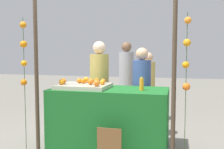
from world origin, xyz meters
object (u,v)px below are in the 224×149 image
stall_counter (110,119)px  orange_1 (86,80)px  juice_bottle (142,84)px  chalkboard_sign (109,148)px  orange_0 (83,81)px  vendor_left (99,92)px  vendor_right (142,97)px

stall_counter → orange_1: orange_1 is taller
juice_bottle → chalkboard_sign: (-0.33, -0.54, -0.77)m
orange_0 → orange_1: 0.14m
orange_0 → orange_1: (0.00, 0.14, 0.01)m
stall_counter → chalkboard_sign: size_ratio=3.35×
stall_counter → vendor_left: bearing=119.5°
orange_0 → juice_bottle: bearing=-6.8°
stall_counter → orange_0: bearing=175.5°
vendor_right → orange_0: bearing=-146.0°
stall_counter → juice_bottle: size_ratio=9.18×
orange_1 → vendor_right: (0.84, 0.43, -0.31)m
chalkboard_sign → vendor_left: size_ratio=0.31×
stall_counter → vendor_right: vendor_right is taller
stall_counter → orange_0: (-0.44, 0.03, 0.56)m
orange_1 → juice_bottle: size_ratio=0.48×
orange_1 → chalkboard_sign: bearing=-53.1°
orange_0 → chalkboard_sign: (0.60, -0.66, -0.78)m
vendor_left → orange_1: bearing=-100.2°
juice_bottle → chalkboard_sign: 1.00m
orange_0 → vendor_left: bearing=82.0°
orange_0 → vendor_left: vendor_left is taller
orange_1 → vendor_left: bearing=79.8°
chalkboard_sign → vendor_left: vendor_left is taller
stall_counter → orange_0: 0.71m
orange_1 → juice_bottle: bearing=-15.0°
juice_bottle → chalkboard_sign: bearing=-121.4°
orange_0 → juice_bottle: juice_bottle is taller
orange_1 → vendor_left: size_ratio=0.05×
juice_bottle → orange_1: bearing=165.0°
orange_1 → vendor_right: bearing=27.1°
orange_0 → orange_1: orange_1 is taller
orange_1 → chalkboard_sign: 1.27m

